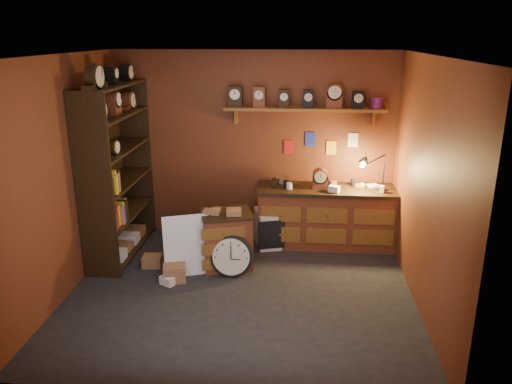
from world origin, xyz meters
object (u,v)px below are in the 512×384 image
(low_cabinet, at_px, (226,237))
(big_round_clock, at_px, (231,256))
(shelving_unit, at_px, (114,164))
(workbench, at_px, (326,213))

(low_cabinet, bearing_deg, big_round_clock, -87.56)
(shelving_unit, xyz_separation_m, big_round_clock, (1.63, -0.59, -0.99))
(big_round_clock, bearing_deg, low_cabinet, 109.81)
(shelving_unit, height_order, workbench, shelving_unit)
(workbench, height_order, big_round_clock, workbench)
(big_round_clock, bearing_deg, shelving_unit, 159.93)
(shelving_unit, relative_size, low_cabinet, 3.12)
(workbench, xyz_separation_m, low_cabinet, (-1.32, -0.81, -0.07))
(shelving_unit, relative_size, workbench, 1.32)
(workbench, xyz_separation_m, big_round_clock, (-1.22, -1.09, -0.21))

